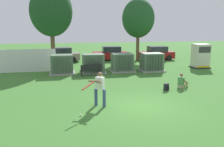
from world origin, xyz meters
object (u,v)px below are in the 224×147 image
at_px(park_bench, 91,69).
at_px(backpack, 166,87).
at_px(seated_spectator, 182,82).
at_px(generator_enclosure, 201,56).
at_px(transformer_west, 62,65).
at_px(parked_car_left_of_center, 110,54).
at_px(parked_car_leftmost, 61,55).
at_px(transformer_mid_east, 122,63).
at_px(transformer_mid_west, 93,64).
at_px(transformer_east, 152,62).
at_px(sports_ball, 81,115).
at_px(batter, 99,87).
at_px(parked_car_right_of_center, 156,54).

distance_m(park_bench, backpack, 6.84).
bearing_deg(seated_spectator, generator_enclosure, 50.85).
relative_size(generator_enclosure, seated_spectator, 2.39).
relative_size(transformer_west, generator_enclosure, 0.91).
distance_m(seated_spectator, backpack, 1.34).
distance_m(transformer_west, parked_car_left_of_center, 9.22).
distance_m(transformer_west, seated_spectator, 9.89).
relative_size(parked_car_leftmost, parked_car_left_of_center, 1.03).
distance_m(transformer_west, transformer_mid_east, 5.20).
relative_size(transformer_mid_west, parked_car_left_of_center, 0.49).
xyz_separation_m(transformer_east, parked_car_left_of_center, (-2.27, 7.68, -0.04)).
bearing_deg(transformer_mid_east, transformer_mid_west, -179.87).
bearing_deg(backpack, sports_ball, -149.74).
distance_m(transformer_mid_west, parked_car_leftmost, 7.45).
height_order(transformer_west, transformer_mid_west, same).
bearing_deg(transformer_west, sports_ball, -84.72).
distance_m(transformer_west, generator_enclosure, 13.08).
bearing_deg(transformer_east, transformer_mid_east, 172.37).
distance_m(batter, seated_spectator, 6.34).
height_order(generator_enclosure, parked_car_right_of_center, generator_enclosure).
relative_size(transformer_west, park_bench, 1.14).
xyz_separation_m(generator_enclosure, parked_car_right_of_center, (-2.05, 6.11, -0.38)).
xyz_separation_m(backpack, parked_car_left_of_center, (-0.86, 13.98, 0.54)).
bearing_deg(transformer_mid_east, generator_enclosure, 2.75).
relative_size(transformer_west, parked_car_leftmost, 0.48).
relative_size(transformer_mid_east, sports_ball, 23.33).
relative_size(transformer_mid_west, sports_ball, 23.33).
relative_size(parked_car_leftmost, parked_car_right_of_center, 1.03).
bearing_deg(parked_car_right_of_center, parked_car_leftmost, 178.07).
height_order(transformer_west, seated_spectator, transformer_west).
bearing_deg(parked_car_right_of_center, batter, -120.81).
height_order(transformer_mid_west, parked_car_right_of_center, same).
relative_size(transformer_mid_east, parked_car_right_of_center, 0.50).
height_order(transformer_mid_west, sports_ball, transformer_mid_west).
xyz_separation_m(backpack, parked_car_leftmost, (-6.67, 13.52, 0.54)).
bearing_deg(parked_car_right_of_center, transformer_east, -114.92).
xyz_separation_m(seated_spectator, parked_car_left_of_center, (-2.12, 13.56, 0.38)).
xyz_separation_m(batter, sports_ball, (-1.00, -1.09, -0.93)).
bearing_deg(seated_spectator, transformer_east, 88.52).
bearing_deg(sports_ball, park_bench, 80.84).
height_order(transformer_east, park_bench, transformer_east).
xyz_separation_m(generator_enclosure, park_bench, (-10.76, -1.57, -0.60)).
bearing_deg(transformer_mid_east, parked_car_leftmost, 128.46).
xyz_separation_m(transformer_west, parked_car_right_of_center, (11.01, 6.51, -0.04)).
bearing_deg(park_bench, transformer_east, 8.64).
distance_m(generator_enclosure, parked_car_right_of_center, 6.46).
bearing_deg(generator_enclosure, backpack, -133.39).
xyz_separation_m(parked_car_leftmost, parked_car_left_of_center, (5.81, 0.46, 0.00)).
bearing_deg(batter, transformer_west, 102.31).
height_order(transformer_east, batter, batter).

